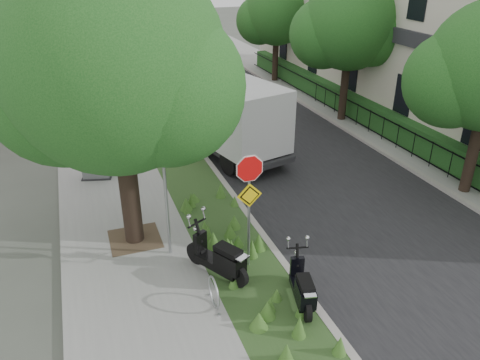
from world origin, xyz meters
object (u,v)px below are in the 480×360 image
Objects in this scene: sign_assembly at (249,189)px; box_truck at (229,115)px; scooter_far at (303,292)px; utility_cabinet at (95,160)px; scooter_near at (223,262)px.

sign_assembly is 7.62m from box_truck.
scooter_far is 9.48m from utility_cabinet.
utility_cabinet is at bearing 109.28° from scooter_near.
scooter_far is 0.29× the size of box_truck.
box_truck is at bearing 6.16° from utility_cabinet.
sign_assembly reaches higher than scooter_far.
box_truck is (1.98, 7.33, -0.63)m from sign_assembly.
utility_cabinet is at bearing -173.84° from box_truck.
box_truck is at bearing 81.45° from scooter_far.
box_truck reaches higher than scooter_near.
utility_cabinet is at bearing 113.93° from scooter_far.
scooter_far is 1.28× the size of utility_cabinet.
scooter_near is at bearing -160.50° from sign_assembly.
scooter_far is at bearing -49.56° from scooter_near.
utility_cabinet is (-3.26, 6.76, -1.55)m from sign_assembly.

